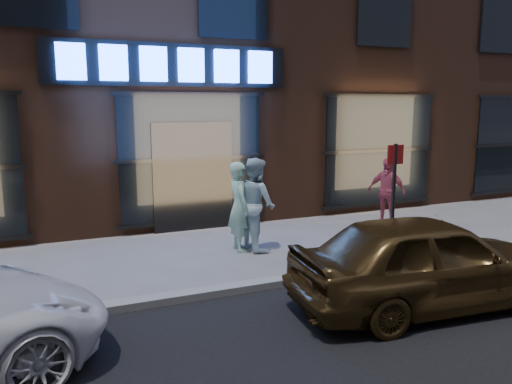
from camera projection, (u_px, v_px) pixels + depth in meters
ground at (266, 287)px, 7.69m from camera, size 90.00×90.00×0.00m
curb at (266, 284)px, 7.68m from camera, size 60.00×0.25×0.12m
storefront_building at (150, 19)px, 14.02m from camera, size 30.20×8.28×10.30m
man_bowtie at (239, 207)px, 9.50m from camera, size 0.43×0.64×1.72m
man_cap at (255, 203)px, 9.60m from camera, size 0.79×0.95×1.80m
passerby at (386, 192)px, 11.55m from camera, size 0.77×0.99×1.57m
gold_sedan at (429, 261)px, 6.85m from camera, size 4.02×1.91×1.33m
sign_post at (394, 191)px, 8.74m from camera, size 0.34×0.07×2.11m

